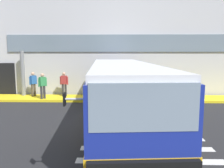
# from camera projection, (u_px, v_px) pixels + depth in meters

# --- Properties ---
(ground_plane) EXTENTS (80.00, 90.00, 0.02)m
(ground_plane) POSITION_uv_depth(u_px,v_px,m) (96.00, 120.00, 11.07)
(ground_plane) COLOR #232326
(ground_plane) RESTS_ON ground
(bay_paint_stripes) EXTENTS (4.40, 3.96, 0.01)m
(bay_paint_stripes) POSITION_uv_depth(u_px,v_px,m) (150.00, 161.00, 6.86)
(bay_paint_stripes) COLOR silver
(bay_paint_stripes) RESTS_ON ground
(terminal_building) EXTENTS (23.51, 13.80, 8.44)m
(terminal_building) POSITION_uv_depth(u_px,v_px,m) (100.00, 41.00, 22.03)
(terminal_building) COLOR #B7B7BC
(terminal_building) RESTS_ON ground
(boarding_curb) EXTENTS (25.71, 2.00, 0.15)m
(boarding_curb) POSITION_uv_depth(u_px,v_px,m) (103.00, 98.00, 15.81)
(boarding_curb) COLOR yellow
(boarding_curb) RESTS_ON ground
(entry_support_column) EXTENTS (0.28, 0.28, 3.12)m
(entry_support_column) POSITION_uv_depth(u_px,v_px,m) (23.00, 73.00, 16.34)
(entry_support_column) COLOR slate
(entry_support_column) RESTS_ON boarding_curb
(bus_main_foreground) EXTENTS (3.39, 11.68, 2.70)m
(bus_main_foreground) POSITION_uv_depth(u_px,v_px,m) (122.00, 94.00, 10.42)
(bus_main_foreground) COLOR navy
(bus_main_foreground) RESTS_ON ground
(passenger_near_column) EXTENTS (0.40, 0.49, 1.68)m
(passenger_near_column) POSITION_uv_depth(u_px,v_px,m) (33.00, 83.00, 16.14)
(passenger_near_column) COLOR #4C4233
(passenger_near_column) RESTS_ON boarding_curb
(passenger_by_doorway) EXTENTS (0.46, 0.43, 1.68)m
(passenger_by_doorway) POSITION_uv_depth(u_px,v_px,m) (43.00, 85.00, 15.21)
(passenger_by_doorway) COLOR #2D2D33
(passenger_by_doorway) RESTS_ON boarding_curb
(passenger_at_curb_edge) EXTENTS (0.59, 0.41, 1.68)m
(passenger_at_curb_edge) POSITION_uv_depth(u_px,v_px,m) (64.00, 82.00, 16.10)
(passenger_at_curb_edge) COLOR #2D2D33
(passenger_at_curb_edge) RESTS_ON boarding_curb
(safety_bollard_yellow) EXTENTS (0.18, 0.18, 0.90)m
(safety_bollard_yellow) POSITION_uv_depth(u_px,v_px,m) (111.00, 96.00, 14.56)
(safety_bollard_yellow) COLOR yellow
(safety_bollard_yellow) RESTS_ON ground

